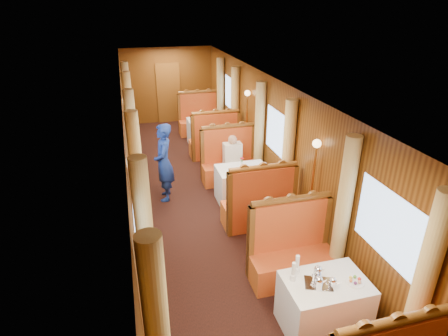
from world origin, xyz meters
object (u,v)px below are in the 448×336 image
object	(u,v)px
table_near	(323,304)
teapot_right	(332,284)
banquette_near_aft	(291,254)
tea_tray	(319,284)
teapot_left	(319,285)
table_mid	(242,184)
banquette_far_fwd	(215,142)
fruit_plate	(355,281)
banquette_mid_fwd	(258,206)
teapot_back	(318,274)
rose_vase_mid	(242,161)
steward	(164,163)
banquette_far_aft	(200,120)
passenger	(233,156)
banquette_mid_aft	(229,164)
rose_vase_far	(205,114)
table_far	(206,132)

from	to	relation	value
table_near	teapot_right	xyz separation A→B (m)	(0.00, -0.12, 0.43)
banquette_near_aft	teapot_right	distance (m)	1.20
tea_tray	teapot_left	bearing A→B (deg)	-122.14
table_mid	banquette_far_fwd	xyz separation A→B (m)	(0.00, 2.49, 0.05)
tea_tray	teapot_right	size ratio (longest dim) A/B	2.31
table_near	fruit_plate	size ratio (longest dim) A/B	4.40
banquette_mid_fwd	teapot_back	bearing A→B (deg)	-92.13
banquette_mid_fwd	rose_vase_mid	size ratio (longest dim) A/B	3.72
fruit_plate	table_near	bearing A→B (deg)	163.67
teapot_back	tea_tray	bearing A→B (deg)	-120.36
teapot_left	steward	distance (m)	4.33
teapot_back	steward	size ratio (longest dim) A/B	0.10
table_mid	banquette_far_aft	xyz separation A→B (m)	(0.00, 4.51, 0.05)
teapot_back	passenger	world-z (taller)	passenger
banquette_mid_fwd	banquette_mid_aft	bearing A→B (deg)	90.00
tea_tray	rose_vase_far	size ratio (longest dim) A/B	0.94
table_far	teapot_back	distance (m)	6.93
steward	table_far	bearing A→B (deg)	159.53
teapot_left	teapot_right	xyz separation A→B (m)	(0.17, -0.03, -0.01)
banquette_near_aft	steward	size ratio (longest dim) A/B	0.80
banquette_near_aft	rose_vase_far	distance (m)	5.98
teapot_left	tea_tray	bearing A→B (deg)	53.54
banquette_mid_fwd	banquette_mid_aft	world-z (taller)	same
banquette_near_aft	teapot_back	bearing A→B (deg)	-95.49
table_near	teapot_right	size ratio (longest dim) A/B	7.12
teapot_back	banquette_mid_fwd	bearing A→B (deg)	75.85
banquette_near_aft	steward	bearing A→B (deg)	117.44
banquette_mid_fwd	banquette_far_fwd	world-z (taller)	same
table_near	banquette_far_fwd	bearing A→B (deg)	90.00
table_mid	tea_tray	size ratio (longest dim) A/B	3.09
teapot_back	teapot_right	bearing A→B (deg)	-77.85
banquette_far_aft	banquette_mid_aft	bearing A→B (deg)	-90.00
banquette_mid_aft	teapot_left	bearing A→B (deg)	-92.11
banquette_mid_aft	table_far	world-z (taller)	banquette_mid_aft
banquette_near_aft	rose_vase_far	bearing A→B (deg)	90.38
teapot_back	rose_vase_far	world-z (taller)	rose_vase_far
teapot_left	teapot_right	distance (m)	0.17
teapot_left	passenger	size ratio (longest dim) A/B	0.23
table_far	steward	distance (m)	3.40
table_near	banquette_far_fwd	xyz separation A→B (m)	(0.00, 5.99, 0.05)
banquette_far_aft	teapot_right	world-z (taller)	banquette_far_aft
passenger	table_near	bearing A→B (deg)	-90.00
teapot_right	banquette_mid_aft	bearing A→B (deg)	113.82
tea_tray	fruit_plate	bearing A→B (deg)	-10.37
teapot_right	steward	world-z (taller)	steward
teapot_back	passenger	bearing A→B (deg)	76.74
teapot_left	teapot_back	size ratio (longest dim) A/B	0.99
table_mid	passenger	bearing A→B (deg)	90.00
tea_tray	passenger	world-z (taller)	passenger
teapot_right	fruit_plate	world-z (taller)	teapot_right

